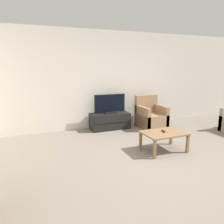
{
  "coord_description": "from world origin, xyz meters",
  "views": [
    {
      "loc": [
        -2.66,
        -3.11,
        1.75
      ],
      "look_at": [
        -1.06,
        0.79,
        0.85
      ],
      "focal_mm": 35.0,
      "sensor_mm": 36.0,
      "label": 1
    }
  ],
  "objects_px": {
    "tv": "(110,104)",
    "armchair": "(151,117)",
    "tv_stand": "(110,121)",
    "coffee_table": "(164,135)",
    "remote": "(163,131)"
  },
  "relations": [
    {
      "from": "tv",
      "to": "armchair",
      "type": "relative_size",
      "value": 0.99
    },
    {
      "from": "tv_stand",
      "to": "tv",
      "type": "relative_size",
      "value": 1.22
    },
    {
      "from": "tv",
      "to": "coffee_table",
      "type": "xyz_separation_m",
      "value": [
        0.42,
        -1.95,
        -0.34
      ]
    },
    {
      "from": "tv_stand",
      "to": "tv",
      "type": "bearing_deg",
      "value": -90.0
    },
    {
      "from": "tv",
      "to": "remote",
      "type": "distance_m",
      "value": 1.98
    },
    {
      "from": "remote",
      "to": "armchair",
      "type": "bearing_deg",
      "value": 82.63
    },
    {
      "from": "tv",
      "to": "remote",
      "type": "height_order",
      "value": "tv"
    },
    {
      "from": "tv_stand",
      "to": "remote",
      "type": "height_order",
      "value": "tv_stand"
    },
    {
      "from": "tv_stand",
      "to": "tv",
      "type": "xyz_separation_m",
      "value": [
        0.0,
        -0.0,
        0.47
      ]
    },
    {
      "from": "coffee_table",
      "to": "remote",
      "type": "height_order",
      "value": "remote"
    },
    {
      "from": "coffee_table",
      "to": "tv",
      "type": "bearing_deg",
      "value": 102.23
    },
    {
      "from": "remote",
      "to": "tv",
      "type": "bearing_deg",
      "value": 119.17
    },
    {
      "from": "armchair",
      "to": "remote",
      "type": "height_order",
      "value": "armchair"
    },
    {
      "from": "tv_stand",
      "to": "tv",
      "type": "height_order",
      "value": "tv"
    },
    {
      "from": "tv_stand",
      "to": "remote",
      "type": "relative_size",
      "value": 7.05
    }
  ]
}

